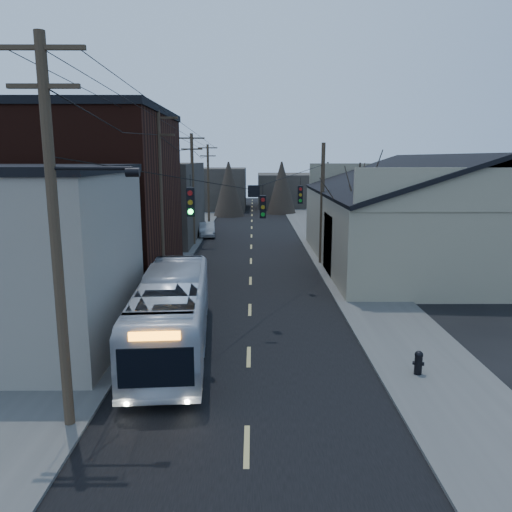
{
  "coord_description": "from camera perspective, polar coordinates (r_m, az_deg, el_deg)",
  "views": [
    {
      "loc": [
        0.18,
        -9.9,
        7.46
      ],
      "look_at": [
        0.3,
        12.75,
        3.0
      ],
      "focal_mm": 35.0,
      "sensor_mm": 36.0,
      "label": 1
    }
  ],
  "objects": [
    {
      "name": "ground",
      "position": [
        12.4,
        -1.2,
        -25.84
      ],
      "size": [
        160.0,
        160.0,
        0.0
      ],
      "primitive_type": "plane",
      "color": "black",
      "rests_on": "ground"
    },
    {
      "name": "road_surface",
      "position": [
        40.59,
        -0.56,
        0.56
      ],
      "size": [
        9.0,
        110.0,
        0.02
      ],
      "primitive_type": "cube",
      "color": "black",
      "rests_on": "ground"
    },
    {
      "name": "sidewalk_left",
      "position": [
        41.13,
        -9.65,
        0.61
      ],
      "size": [
        4.0,
        110.0,
        0.12
      ],
      "primitive_type": "cube",
      "color": "#474744",
      "rests_on": "ground"
    },
    {
      "name": "sidewalk_right",
      "position": [
        41.07,
        8.55,
        0.63
      ],
      "size": [
        4.0,
        110.0,
        0.12
      ],
      "primitive_type": "cube",
      "color": "#474744",
      "rests_on": "ground"
    },
    {
      "name": "building_clapboard",
      "position": [
        21.38,
        -25.73,
        -0.65
      ],
      "size": [
        8.0,
        8.0,
        7.0
      ],
      "primitive_type": "cube",
      "color": "gray",
      "rests_on": "ground"
    },
    {
      "name": "building_brick",
      "position": [
        31.68,
        -19.16,
        6.07
      ],
      "size": [
        10.0,
        12.0,
        10.0
      ],
      "primitive_type": "cube",
      "color": "black",
      "rests_on": "ground"
    },
    {
      "name": "building_left_far",
      "position": [
        47.08,
        -12.24,
        6.06
      ],
      "size": [
        9.0,
        14.0,
        7.0
      ],
      "primitive_type": "cube",
      "color": "#312C27",
      "rests_on": "ground"
    },
    {
      "name": "warehouse",
      "position": [
        37.49,
        19.72,
        3.18
      ],
      "size": [
        16.16,
        20.6,
        7.73
      ],
      "color": "gray",
      "rests_on": "ground"
    },
    {
      "name": "building_far_left",
      "position": [
        75.29,
        -5.06,
        7.69
      ],
      "size": [
        10.0,
        12.0,
        6.0
      ],
      "primitive_type": "cube",
      "color": "#312C27",
      "rests_on": "ground"
    },
    {
      "name": "building_far_right",
      "position": [
        80.35,
        4.6,
        7.55
      ],
      "size": [
        12.0,
        14.0,
        5.0
      ],
      "primitive_type": "cube",
      "color": "#312C27",
      "rests_on": "ground"
    },
    {
      "name": "bare_tree",
      "position": [
        30.81,
        11.55,
        3.71
      ],
      "size": [
        0.4,
        0.4,
        7.2
      ],
      "primitive_type": "cone",
      "color": "black",
      "rests_on": "ground"
    },
    {
      "name": "utility_lines",
      "position": [
        34.3,
        -5.86,
        6.89
      ],
      "size": [
        11.24,
        45.28,
        10.5
      ],
      "color": "#382B1E",
      "rests_on": "ground"
    },
    {
      "name": "bus",
      "position": [
        19.91,
        -9.55,
        -6.41
      ],
      "size": [
        3.3,
        10.98,
        3.02
      ],
      "primitive_type": "imported",
      "rotation": [
        0.0,
        0.0,
        3.21
      ],
      "color": "silver",
      "rests_on": "ground"
    },
    {
      "name": "parked_car",
      "position": [
        48.47,
        -5.62,
        3.04
      ],
      "size": [
        1.84,
        4.27,
        1.37
      ],
      "primitive_type": "imported",
      "rotation": [
        0.0,
        0.0,
        0.1
      ],
      "color": "#929599",
      "rests_on": "ground"
    },
    {
      "name": "fire_hydrant",
      "position": [
        18.42,
        18.07,
        -11.41
      ],
      "size": [
        0.41,
        0.29,
        0.84
      ],
      "rotation": [
        0.0,
        0.0,
        -0.33
      ],
      "color": "black",
      "rests_on": "sidewalk_right"
    }
  ]
}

